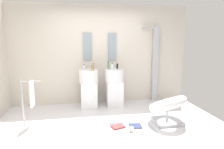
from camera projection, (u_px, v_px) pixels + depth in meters
name	position (u px, v px, depth m)	size (l,w,h in m)	color
ground_plane	(109.00, 128.00, 3.70)	(4.80, 3.60, 0.04)	silver
rear_partition	(100.00, 55.00, 5.08)	(4.80, 0.10, 2.60)	beige
pedestal_sink_left	(89.00, 87.00, 4.75)	(0.47, 0.47, 1.06)	white
pedestal_sink_right	(114.00, 86.00, 4.86)	(0.47, 0.47, 1.06)	white
vanity_mirror_left	(87.00, 47.00, 4.92)	(0.22, 0.03, 0.71)	#8C9EA8
vanity_mirror_right	(112.00, 47.00, 5.02)	(0.22, 0.03, 0.71)	#8C9EA8
shower_column	(155.00, 63.00, 5.24)	(0.49, 0.24, 2.05)	#B7BABF
lounge_chair	(168.00, 106.00, 3.86)	(1.08, 1.08, 0.65)	#B7BABF
towel_rack	(30.00, 95.00, 3.67)	(0.37, 0.22, 0.95)	#B7BABF
area_rug	(130.00, 129.00, 3.60)	(0.94, 0.81, 0.01)	#B2B2B7
magazine_red	(118.00, 126.00, 3.68)	(0.24, 0.20, 0.03)	#B73838
magazine_teal	(117.00, 125.00, 3.76)	(0.29, 0.20, 0.03)	teal
magazine_navy	(135.00, 126.00, 3.71)	(0.24, 0.21, 0.02)	navy
coffee_mug	(132.00, 130.00, 3.49)	(0.08, 0.08, 0.08)	white
soap_bottle_grey	(94.00, 67.00, 4.66)	(0.04, 0.04, 0.17)	#99999E
soap_bottle_green	(109.00, 65.00, 4.85)	(0.05, 0.05, 0.20)	#59996B
soap_bottle_white	(84.00, 67.00, 4.71)	(0.04, 0.04, 0.14)	white
soap_bottle_clear	(112.00, 67.00, 4.64)	(0.06, 0.06, 0.18)	silver
soap_bottle_amber	(92.00, 68.00, 4.59)	(0.05, 0.05, 0.12)	#C68C38
soap_bottle_black	(117.00, 66.00, 4.90)	(0.05, 0.05, 0.13)	black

